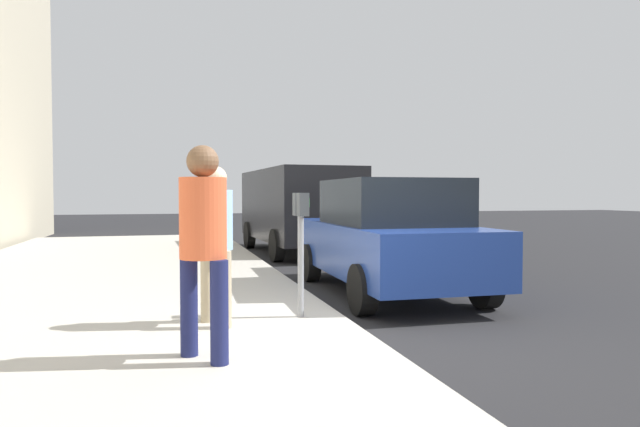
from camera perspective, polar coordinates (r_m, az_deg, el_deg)
ground_plane at (r=6.15m, az=3.61°, el=-12.55°), size 80.00×80.00×0.00m
sidewalk_slab at (r=5.90m, az=-25.86°, el=-12.61°), size 28.00×6.00×0.15m
parking_meter at (r=6.27m, az=-1.99°, el=-1.47°), size 0.36×0.12×1.41m
pedestrian_at_meter at (r=5.99m, az=-10.72°, el=-1.96°), size 0.49×0.37×1.69m
pedestrian_bystander at (r=4.72m, az=-11.94°, el=-1.99°), size 0.47×0.39×1.80m
parked_sedan_near at (r=8.64m, az=6.98°, el=-2.33°), size 4.44×2.05×1.77m
parked_van_far at (r=14.51m, az=-2.39°, el=0.84°), size 5.28×2.28×2.18m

